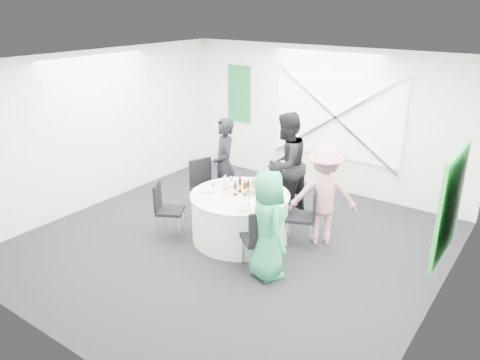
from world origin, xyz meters
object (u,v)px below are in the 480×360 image
Objects in this scene: person_man_back_left at (224,165)px; green_water_bottle at (253,188)px; person_woman_pink at (324,195)px; clear_water_bottle at (226,186)px; chair_front_right at (261,236)px; chair_back_left at (204,183)px; banquet_table at (240,216)px; chair_back at (276,184)px; person_man_back at (286,165)px; person_woman_green at (268,225)px; chair_back_right at (306,212)px; chair_front_left at (165,206)px.

person_man_back_left is 1.25m from green_water_bottle.
person_woman_pink reaches higher than clear_water_bottle.
clear_water_bottle is (-1.03, 0.57, 0.31)m from chair_front_right.
green_water_bottle is 0.44m from clear_water_bottle.
green_water_bottle is (1.23, -0.28, 0.29)m from chair_back_left.
clear_water_bottle is at bearing -160.48° from banquet_table.
person_man_back_left is (-0.82, -0.43, 0.32)m from chair_back.
chair_front_right is at bearing -67.66° from chair_back.
person_man_back reaches higher than person_woman_pink.
person_woman_green reaches higher than chair_front_right.
chair_back is 1.27m from chair_back_right.
chair_back_right is 2.24m from chair_front_left.
clear_water_bottle is at bearing -1.63° from person_woman_pink.
person_man_back is at bearing 76.29° from clear_water_bottle.
person_man_back_left is 2.31m from person_woman_green.
clear_water_bottle is at bearing -10.95° from person_man_back_left.
clear_water_bottle is at bearing -99.03° from chair_back_left.
banquet_table is 1.74× the size of chair_front_left.
person_woman_green reaches higher than banquet_table.
clear_water_bottle is (-1.15, 0.59, 0.10)m from person_woman_green.
clear_water_bottle is (-0.22, -0.08, 0.49)m from banquet_table.
person_man_back_left is 5.87× the size of clear_water_bottle.
clear_water_bottle is at bearing -90.83° from chair_back_right.
person_man_back reaches higher than chair_back.
chair_back_left is at bearing -112.99° from chair_back_right.
chair_back is 0.42m from person_man_back.
banquet_table is 1.06m from chair_back_right.
chair_back reaches higher than chair_front_left.
banquet_table is at bearing -90.00° from chair_back.
person_woman_green reaches higher than chair_back_right.
banquet_table is 1.64× the size of chair_back_right.
person_woman_green is at bearing 51.92° from person_woman_pink.
chair_front_left is at bearing -86.35° from chair_back_right.
person_woman_green is 1.30m from clear_water_bottle.
chair_back is 1.33m from person_woman_pink.
banquet_table is 0.97× the size of person_woman_pink.
chair_back_right is at bearing 24.06° from banquet_table.
person_man_back_left reaches higher than chair_back.
chair_front_right is 2.04m from person_man_back.
banquet_table is 1.71× the size of chair_back.
person_woman_pink is (0.16, 0.22, 0.25)m from chair_back_right.
chair_front_left is at bearing -121.26° from chair_back.
clear_water_bottle reaches higher than chair_back.
banquet_table is 1.36m from person_woman_pink.
chair_front_left is 0.58× the size of person_woman_green.
person_woman_green is (0.93, -0.66, 0.39)m from banquet_table.
chair_back_left is 1.05× the size of chair_back_right.
person_man_back_left is (0.15, 1.38, 0.33)m from chair_front_left.
chair_back is 3.14× the size of clear_water_bottle.
banquet_table is 1.35m from person_man_back.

